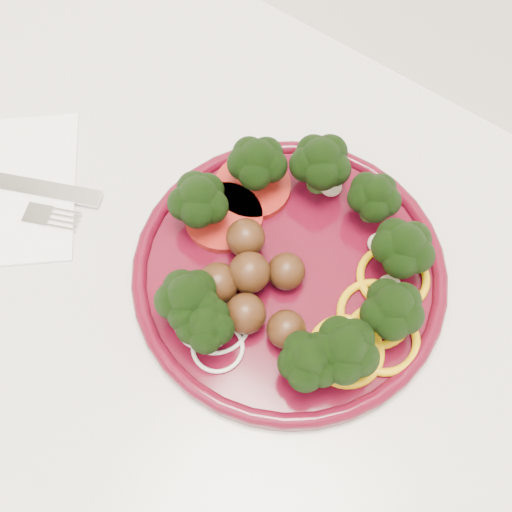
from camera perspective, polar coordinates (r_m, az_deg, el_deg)
The scene contains 2 objects.
counter at distance 1.00m, azimuth 8.73°, elevation -19.36°, with size 2.40×0.60×0.90m.
plate at distance 0.57m, azimuth 3.25°, elevation -1.06°, with size 0.29×0.29×0.07m.
Camera 1 is at (-0.04, 1.51, 1.43)m, focal length 45.00 mm.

